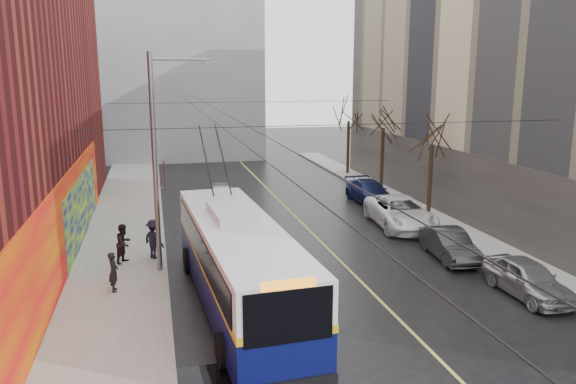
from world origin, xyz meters
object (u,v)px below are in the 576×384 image
(streetlight_pole, at_px, (159,158))
(pedestrian_a, at_px, (114,272))
(tree_mid, at_px, (384,117))
(trolleybus, at_px, (238,262))
(parked_car_a, at_px, (527,278))
(pedestrian_c, at_px, (154,239))
(tree_near, at_px, (433,131))
(parked_car_d, at_px, (369,192))
(parked_car_c, at_px, (400,212))
(parked_car_b, at_px, (449,244))
(pedestrian_b, at_px, (124,243))
(tree_far, at_px, (349,111))
(following_car, at_px, (221,194))

(streetlight_pole, height_order, pedestrian_a, streetlight_pole)
(tree_mid, relative_size, trolleybus, 0.53)
(parked_car_a, xyz_separation_m, pedestrian_c, (-13.50, 7.30, 0.33))
(pedestrian_a, distance_m, pedestrian_c, 3.87)
(tree_near, height_order, pedestrian_c, tree_near)
(trolleybus, distance_m, pedestrian_a, 4.93)
(trolleybus, relative_size, parked_car_d, 2.62)
(parked_car_c, xyz_separation_m, pedestrian_c, (-12.97, -2.71, 0.22))
(parked_car_b, relative_size, pedestrian_c, 2.30)
(tree_near, distance_m, pedestrian_b, 17.84)
(streetlight_pole, height_order, pedestrian_b, streetlight_pole)
(parked_car_c, relative_size, pedestrian_c, 3.31)
(parked_car_d, relative_size, pedestrian_c, 2.74)
(streetlight_pole, bearing_deg, parked_car_b, -4.96)
(tree_far, bearing_deg, following_car, -143.92)
(tree_near, height_order, following_car, tree_near)
(tree_far, xyz_separation_m, parked_car_b, (-2.65, -21.08, -4.48))
(trolleybus, relative_size, pedestrian_b, 7.40)
(parked_car_d, distance_m, pedestrian_c, 15.97)
(tree_far, relative_size, parked_car_c, 1.13)
(trolleybus, bearing_deg, tree_mid, 50.17)
(parked_car_d, bearing_deg, parked_car_b, -94.29)
(tree_near, distance_m, parked_car_d, 6.30)
(tree_near, height_order, trolleybus, tree_near)
(tree_near, distance_m, following_car, 13.40)
(parked_car_b, bearing_deg, trolleybus, -157.68)
(tree_near, xyz_separation_m, pedestrian_a, (-17.00, -7.93, -4.07))
(tree_mid, relative_size, following_car, 1.63)
(parked_car_c, xyz_separation_m, following_car, (-8.79, 7.40, -0.11))
(tree_far, distance_m, parked_car_d, 10.97)
(following_car, bearing_deg, parked_car_d, -4.03)
(tree_mid, xyz_separation_m, pedestrian_c, (-15.50, -11.36, -4.22))
(tree_mid, xyz_separation_m, tree_far, (0.00, 7.00, -0.11))
(streetlight_pole, height_order, trolleybus, streetlight_pole)
(tree_near, xyz_separation_m, tree_far, (0.00, 14.00, 0.17))
(streetlight_pole, bearing_deg, parked_car_c, 19.04)
(parked_car_b, bearing_deg, pedestrian_b, 176.06)
(parked_car_d, distance_m, following_car, 9.45)
(parked_car_a, xyz_separation_m, parked_car_d, (0.00, 15.83, 0.00))
(tree_near, xyz_separation_m, following_car, (-11.32, 5.75, -4.28))
(tree_far, relative_size, parked_car_b, 1.62)
(tree_mid, bearing_deg, tree_near, -90.00)
(tree_far, relative_size, pedestrian_c, 3.74)
(parked_car_a, height_order, parked_car_d, parked_car_d)
(streetlight_pole, bearing_deg, tree_far, 52.88)
(tree_mid, distance_m, pedestrian_c, 19.68)
(pedestrian_c, bearing_deg, following_car, -62.29)
(pedestrian_a, bearing_deg, parked_car_c, -67.12)
(streetlight_pole, distance_m, parked_car_c, 13.93)
(tree_far, distance_m, parked_car_a, 26.11)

